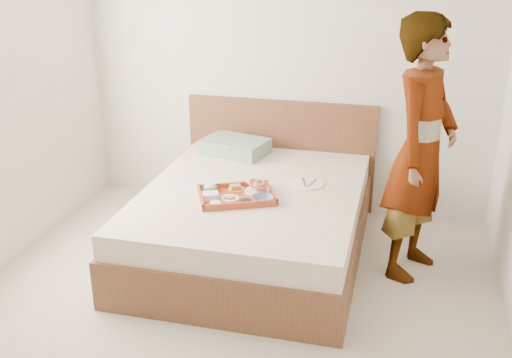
{
  "coord_description": "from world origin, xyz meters",
  "views": [
    {
      "loc": [
        0.99,
        -2.92,
        2.23
      ],
      "look_at": [
        0.02,
        0.9,
        0.65
      ],
      "focal_mm": 42.07,
      "sensor_mm": 36.0,
      "label": 1
    }
  ],
  "objects": [
    {
      "name": "sauce_dish",
      "position": [
        0.0,
        0.69,
        0.56
      ],
      "size": [
        0.1,
        0.1,
        0.03
      ],
      "primitive_type": "cylinder",
      "rotation": [
        0.0,
        0.0,
        0.43
      ],
      "color": "black",
      "rests_on": "tray"
    },
    {
      "name": "wall_back",
      "position": [
        0.0,
        2.0,
        1.3
      ],
      "size": [
        3.5,
        0.01,
        2.6
      ],
      "primitive_type": "cube",
      "color": "silver",
      "rests_on": "ground"
    },
    {
      "name": "tray",
      "position": [
        -0.1,
        0.8,
        0.55
      ],
      "size": [
        0.63,
        0.56,
        0.05
      ],
      "primitive_type": "cube",
      "rotation": [
        0.0,
        0.0,
        0.43
      ],
      "color": "#AE3E1A",
      "rests_on": "bed"
    },
    {
      "name": "headboard",
      "position": [
        -0.03,
        1.97,
        0.47
      ],
      "size": [
        1.65,
        0.06,
        0.95
      ],
      "primitive_type": "cube",
      "color": "brown",
      "rests_on": "ground"
    },
    {
      "name": "person",
      "position": [
        1.13,
        1.05,
        0.91
      ],
      "size": [
        0.64,
        0.77,
        1.81
      ],
      "primitive_type": "imported",
      "rotation": [
        0.0,
        0.0,
        1.2
      ],
      "color": "silver",
      "rests_on": "ground"
    },
    {
      "name": "ground",
      "position": [
        0.0,
        0.0,
        0.0
      ],
      "size": [
        3.5,
        4.0,
        0.01
      ],
      "primitive_type": "cube",
      "color": "#BDB5A0",
      "rests_on": "ground"
    },
    {
      "name": "plastic_tub",
      "position": [
        -0.26,
        0.71,
        0.57
      ],
      "size": [
        0.14,
        0.13,
        0.05
      ],
      "primitive_type": "cube",
      "rotation": [
        0.0,
        0.0,
        0.43
      ],
      "color": "silver",
      "rests_on": "tray"
    },
    {
      "name": "bread_plate",
      "position": [
        -0.13,
        0.92,
        0.55
      ],
      "size": [
        0.17,
        0.17,
        0.01
      ],
      "primitive_type": "cylinder",
      "rotation": [
        0.0,
        0.0,
        0.43
      ],
      "color": "orange",
      "rests_on": "tray"
    },
    {
      "name": "bed",
      "position": [
        -0.03,
        1.0,
        0.27
      ],
      "size": [
        1.65,
        2.0,
        0.53
      ],
      "primitive_type": "cube",
      "color": "brown",
      "rests_on": "ground"
    },
    {
      "name": "salad_bowl",
      "position": [
        -0.3,
        0.84,
        0.56
      ],
      "size": [
        0.15,
        0.15,
        0.04
      ],
      "primitive_type": "imported",
      "rotation": [
        0.0,
        0.0,
        0.43
      ],
      "color": "#191E43",
      "rests_on": "tray"
    },
    {
      "name": "prawn_plate",
      "position": [
        0.02,
        0.92,
        0.55
      ],
      "size": [
        0.24,
        0.24,
        0.01
      ],
      "primitive_type": "cylinder",
      "rotation": [
        0.0,
        0.0,
        0.43
      ],
      "color": "white",
      "rests_on": "tray"
    },
    {
      "name": "meat_plate",
      "position": [
        -0.13,
        0.75,
        0.55
      ],
      "size": [
        0.17,
        0.17,
        0.01
      ],
      "primitive_type": "cylinder",
      "rotation": [
        0.0,
        0.0,
        0.43
      ],
      "color": "white",
      "rests_on": "tray"
    },
    {
      "name": "dinner_plate",
      "position": [
        0.35,
        1.18,
        0.54
      ],
      "size": [
        0.24,
        0.24,
        0.01
      ],
      "primitive_type": "cylinder",
      "rotation": [
        0.0,
        0.0,
        -0.02
      ],
      "color": "white",
      "rests_on": "bed"
    },
    {
      "name": "cheese_round",
      "position": [
        -0.19,
        0.62,
        0.56
      ],
      "size": [
        0.1,
        0.1,
        0.03
      ],
      "primitive_type": "cylinder",
      "rotation": [
        0.0,
        0.0,
        0.43
      ],
      "color": "white",
      "rests_on": "tray"
    },
    {
      "name": "pillow",
      "position": [
        -0.37,
        1.72,
        0.59
      ],
      "size": [
        0.6,
        0.48,
        0.13
      ],
      "primitive_type": "cube",
      "rotation": [
        0.0,
        0.0,
        -0.26
      ],
      "color": "#87A580",
      "rests_on": "bed"
    },
    {
      "name": "navy_bowl_big",
      "position": [
        0.11,
        0.76,
        0.56
      ],
      "size": [
        0.2,
        0.2,
        0.04
      ],
      "primitive_type": "imported",
      "rotation": [
        0.0,
        0.0,
        0.43
      ],
      "color": "#191E43",
      "rests_on": "tray"
    }
  ]
}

